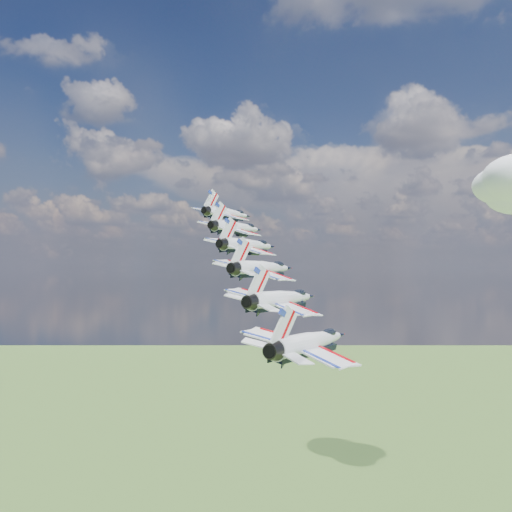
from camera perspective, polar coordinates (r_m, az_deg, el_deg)
The scene contains 6 objects.
jet_0 at distance 108.56m, azimuth -2.76°, elevation 4.26°, with size 10.45×15.48×4.62m, color white, non-canonical shape.
jet_1 at distance 97.38m, azimuth -1.84°, elevation 2.85°, with size 10.45×15.48×4.62m, color silver, non-canonical shape.
jet_2 at distance 86.30m, azimuth -0.69°, elevation 1.07°, with size 10.45×15.48×4.62m, color white, non-canonical shape.
jet_3 at distance 75.37m, azimuth 0.79°, elevation -1.23°, with size 10.45×15.48×4.62m, color silver, non-canonical shape.
jet_4 at distance 64.67m, azimuth 2.78°, elevation -4.29°, with size 10.45×15.48×4.62m, color white, non-canonical shape.
jet_5 at distance 54.34m, azimuth 5.57°, elevation -8.54°, with size 10.45×15.48×4.62m, color white, non-canonical shape.
Camera 1 is at (58.99, -64.61, 136.91)m, focal length 40.00 mm.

